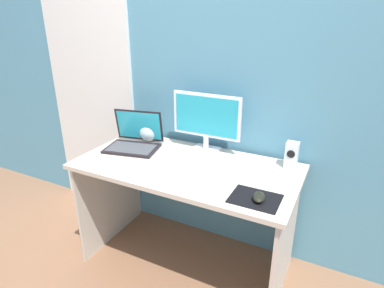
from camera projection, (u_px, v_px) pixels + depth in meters
ground_plane at (187, 261)px, 2.29m from camera, size 8.00×8.00×0.00m
wall_back at (214, 74)px, 2.15m from camera, size 6.00×0.04×2.50m
door_left at (92, 94)px, 2.66m from camera, size 0.82×0.02×2.02m
desk at (186, 188)px, 2.07m from camera, size 1.37×0.69×0.75m
monitor at (206, 120)px, 2.14m from camera, size 0.48×0.14×0.39m
speaker_right at (292, 155)px, 1.95m from camera, size 0.07×0.07×0.16m
laptop at (134, 140)px, 2.25m from camera, size 0.40×0.35×0.24m
fishbowl at (149, 131)px, 2.37m from camera, size 0.15×0.15×0.15m
keyboard_external at (171, 179)px, 1.83m from camera, size 0.43×0.16×0.01m
mousepad at (255, 199)px, 1.64m from camera, size 0.25×0.20×0.00m
mouse at (259, 197)px, 1.62m from camera, size 0.08×0.11×0.04m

